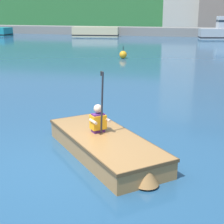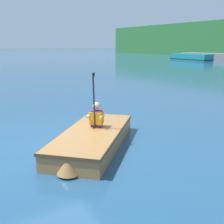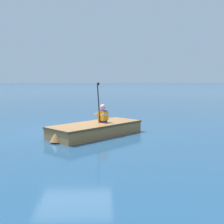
# 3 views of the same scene
# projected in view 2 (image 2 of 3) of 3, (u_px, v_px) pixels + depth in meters

# --- Properties ---
(ground_plane) EXTENTS (300.00, 300.00, 0.00)m
(ground_plane) POSITION_uv_depth(u_px,v_px,m) (52.00, 145.00, 6.33)
(ground_plane) COLOR navy
(moored_boat_dock_west_end) EXTENTS (6.49, 1.99, 0.90)m
(moored_boat_dock_west_end) POSITION_uv_depth(u_px,v_px,m) (191.00, 57.00, 39.50)
(moored_boat_dock_west_end) COLOR #197A84
(moored_boat_dock_west_end) RESTS_ON ground
(rowboat_foreground) EXTENTS (2.97, 3.01, 0.38)m
(rowboat_foreground) POSITION_uv_depth(u_px,v_px,m) (92.00, 138.00, 6.13)
(rowboat_foreground) COLOR #A3703D
(rowboat_foreground) RESTS_ON ground
(person_paddler) EXTENTS (0.46, 0.46, 1.25)m
(person_paddler) POSITION_uv_depth(u_px,v_px,m) (96.00, 116.00, 6.35)
(person_paddler) COLOR #592672
(person_paddler) RESTS_ON rowboat_foreground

